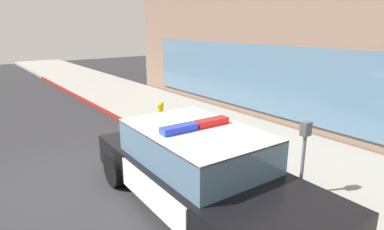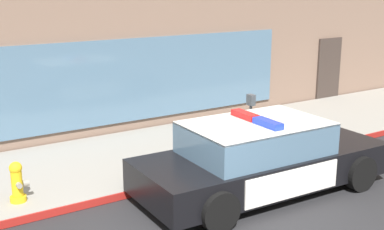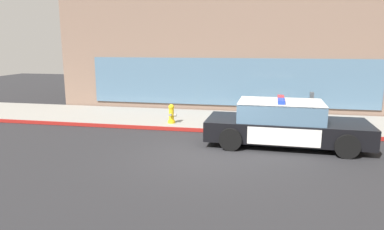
# 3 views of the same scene
# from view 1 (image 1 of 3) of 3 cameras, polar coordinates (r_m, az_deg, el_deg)

# --- Properties ---
(ground) EXTENTS (48.00, 48.00, 0.00)m
(ground) POSITION_cam_1_polar(r_m,az_deg,el_deg) (7.02, -19.72, -11.12)
(ground) COLOR #262628
(sidewalk) EXTENTS (48.00, 3.51, 0.15)m
(sidewalk) POSITION_cam_1_polar(r_m,az_deg,el_deg) (9.02, 7.04, -3.75)
(sidewalk) COLOR gray
(sidewalk) RESTS_ON ground
(curb_red_paint) EXTENTS (28.80, 0.04, 0.14)m
(curb_red_paint) POSITION_cam_1_polar(r_m,az_deg,el_deg) (7.97, -2.27, -6.31)
(curb_red_paint) COLOR maroon
(curb_red_paint) RESTS_ON ground
(police_cruiser) EXTENTS (4.93, 2.21, 1.49)m
(police_cruiser) POSITION_cam_1_polar(r_m,az_deg,el_deg) (5.55, 1.47, -9.67)
(police_cruiser) COLOR black
(police_cruiser) RESTS_ON ground
(fire_hydrant) EXTENTS (0.34, 0.39, 0.73)m
(fire_hydrant) POSITION_cam_1_polar(r_m,az_deg,el_deg) (9.64, -5.62, 0.23)
(fire_hydrant) COLOR gold
(fire_hydrant) RESTS_ON sidewalk
(parking_meter) EXTENTS (0.12, 0.18, 1.34)m
(parking_meter) POSITION_cam_1_polar(r_m,az_deg,el_deg) (5.83, 19.36, -5.05)
(parking_meter) COLOR slate
(parking_meter) RESTS_ON sidewalk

